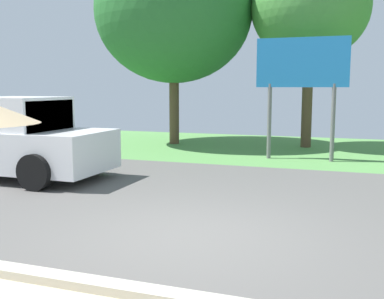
{
  "coord_description": "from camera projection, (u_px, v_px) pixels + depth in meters",
  "views": [
    {
      "loc": [
        2.19,
        -6.02,
        2.11
      ],
      "look_at": [
        -0.29,
        1.0,
        1.1
      ],
      "focal_mm": 43.31,
      "sensor_mm": 36.0,
      "label": 1
    }
  ],
  "objects": [
    {
      "name": "tree_center_back",
      "position": [
        310.0,
        8.0,
        15.72
      ],
      "size": [
        4.0,
        4.0,
        6.6
      ],
      "color": "brown",
      "rests_on": "ground_plane"
    },
    {
      "name": "tree_right_mid",
      "position": [
        174.0,
        11.0,
        16.73
      ],
      "size": [
        5.7,
        5.7,
        7.43
      ],
      "color": "brown",
      "rests_on": "ground_plane"
    },
    {
      "name": "pickup_truck",
      "position": [
        3.0,
        140.0,
        10.88
      ],
      "size": [
        5.2,
        2.28,
        1.88
      ],
      "rotation": [
        0.0,
        0.0,
        0.15
      ],
      "color": "silver",
      "rests_on": "ground_plane"
    },
    {
      "name": "ground_plane",
      "position": [
        237.0,
        194.0,
        9.39
      ],
      "size": [
        40.0,
        22.0,
        0.2
      ],
      "color": "#565451"
    },
    {
      "name": "roadside_billboard",
      "position": [
        302.0,
        71.0,
        13.16
      ],
      "size": [
        2.6,
        0.12,
        3.5
      ],
      "color": "slate",
      "rests_on": "ground_plane"
    }
  ]
}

